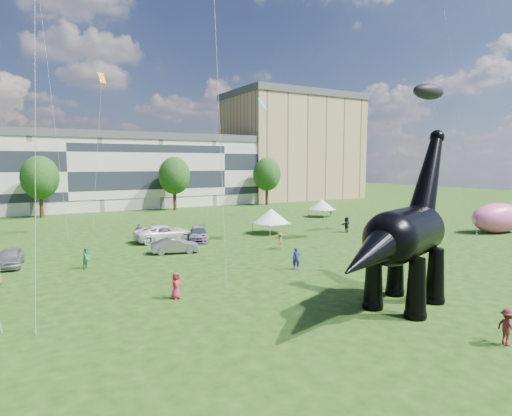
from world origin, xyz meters
TOP-DOWN VIEW (x-y plane):
  - ground at (0.00, 0.00)m, footprint 220.00×220.00m
  - terrace_row at (-8.00, 62.00)m, footprint 78.00×11.00m
  - apartment_block at (40.00, 65.00)m, footprint 28.00×18.00m
  - tree_mid_left at (-12.00, 53.00)m, footprint 5.20×5.20m
  - tree_mid_right at (8.00, 53.00)m, footprint 5.20×5.20m
  - tree_far_right at (26.00, 53.00)m, footprint 5.20×5.20m
  - dinosaur_sculpture at (2.39, 0.16)m, footprint 12.32×6.19m
  - car_silver at (-16.00, 21.48)m, footprint 2.20×4.37m
  - car_grey at (-3.47, 19.92)m, footprint 4.30×2.40m
  - car_white at (-2.49, 25.92)m, footprint 6.07×2.94m
  - car_dark at (0.65, 24.66)m, footprint 3.45×5.05m
  - gazebo_near at (9.36, 24.70)m, footprint 4.67×4.67m
  - gazebo_far at (23.65, 33.64)m, footprint 4.68×4.68m
  - inflatable_pink at (31.82, 12.40)m, footprint 7.29×4.61m
  - visitors at (-1.24, 16.69)m, footprint 51.21×40.18m

SIDE VIEW (x-z plane):
  - ground at x=0.00m, z-range 0.00..0.00m
  - car_grey at x=-3.47m, z-range 0.00..1.34m
  - car_dark at x=0.65m, z-range 0.00..1.36m
  - car_silver at x=-16.00m, z-range 0.00..1.43m
  - car_white at x=-2.49m, z-range 0.00..1.66m
  - visitors at x=-1.24m, z-range -0.06..1.74m
  - inflatable_pink at x=31.82m, z-range 0.00..3.38m
  - gazebo_far at x=23.65m, z-range 0.53..3.13m
  - gazebo_near at x=9.36m, z-range 0.57..3.38m
  - dinosaur_sculpture at x=2.39m, z-range -1.26..9.01m
  - terrace_row at x=-8.00m, z-range 0.00..12.00m
  - tree_mid_left at x=-12.00m, z-range 1.57..11.01m
  - tree_mid_right at x=8.00m, z-range 1.57..11.01m
  - tree_far_right at x=26.00m, z-range 1.57..11.01m
  - apartment_block at x=40.00m, z-range 0.00..22.00m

